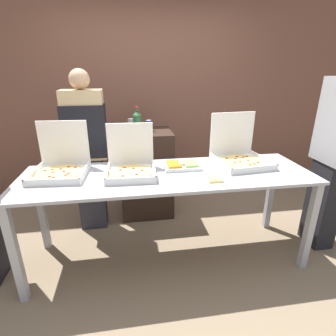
{
  "coord_description": "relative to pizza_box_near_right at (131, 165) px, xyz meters",
  "views": [
    {
      "loc": [
        -0.32,
        -2.05,
        1.7
      ],
      "look_at": [
        0.0,
        0.0,
        0.91
      ],
      "focal_mm": 28.0,
      "sensor_mm": 36.0,
      "label": 1
    }
  ],
  "objects": [
    {
      "name": "brick_wall_behind",
      "position": [
        0.31,
        1.64,
        0.47
      ],
      "size": [
        10.0,
        0.06,
        2.8
      ],
      "color": "brown",
      "rests_on": "ground_plane"
    },
    {
      "name": "soda_can_colored",
      "position": [
        0.23,
        0.86,
        0.16
      ],
      "size": [
        0.07,
        0.07,
        0.12
      ],
      "color": "#334CB2",
      "rests_on": "sideboard_podium"
    },
    {
      "name": "ground_plane",
      "position": [
        0.31,
        -0.06,
        -0.93
      ],
      "size": [
        16.0,
        16.0,
        0.0
      ],
      "primitive_type": "plane",
      "color": "#847056"
    },
    {
      "name": "soda_can_silver",
      "position": [
        0.03,
        1.0,
        0.16
      ],
      "size": [
        0.07,
        0.07,
        0.12
      ],
      "color": "silver",
      "rests_on": "sideboard_podium"
    },
    {
      "name": "pizza_box_near_right",
      "position": [
        0.0,
        0.0,
        0.0
      ],
      "size": [
        0.42,
        0.43,
        0.4
      ],
      "rotation": [
        0.0,
        0.0,
        -0.04
      ],
      "color": "white",
      "rests_on": "buffet_table"
    },
    {
      "name": "person_server_vest",
      "position": [
        -0.44,
        0.62,
        0.03
      ],
      "size": [
        0.42,
        0.24,
        1.71
      ],
      "rotation": [
        0.0,
        0.0,
        3.14
      ],
      "color": "#2D2D38",
      "rests_on": "ground_plane"
    },
    {
      "name": "buffet_table",
      "position": [
        0.31,
        -0.06,
        -0.17
      ],
      "size": [
        2.47,
        0.76,
        0.86
      ],
      "color": "#A8AAB2",
      "rests_on": "ground_plane"
    },
    {
      "name": "pizza_box_far_left",
      "position": [
        -0.58,
        0.08,
        0.0
      ],
      "size": [
        0.45,
        0.47,
        0.42
      ],
      "rotation": [
        0.0,
        0.0,
        -0.07
      ],
      "color": "white",
      "rests_on": "buffet_table"
    },
    {
      "name": "person_guest_plaid",
      "position": [
        1.87,
        -0.07,
        0.03
      ],
      "size": [
        0.22,
        0.4,
        1.84
      ],
      "rotation": [
        0.0,
        0.0,
        1.57
      ],
      "color": "black",
      "rests_on": "ground_plane"
    },
    {
      "name": "soda_bottle",
      "position": [
        0.1,
        0.86,
        0.22
      ],
      "size": [
        0.09,
        0.09,
        0.28
      ],
      "color": "#2D6638",
      "rests_on": "sideboard_podium"
    },
    {
      "name": "veggie_tray",
      "position": [
        0.46,
        0.06,
        -0.05
      ],
      "size": [
        0.33,
        0.22,
        0.05
      ],
      "color": "white",
      "rests_on": "buffet_table"
    },
    {
      "name": "paper_plate_front_center",
      "position": [
        0.65,
        -0.25,
        -0.06
      ],
      "size": [
        0.26,
        0.26,
        0.03
      ],
      "color": "white",
      "rests_on": "buffet_table"
    },
    {
      "name": "pizza_box_near_left",
      "position": [
        1.02,
        0.12,
        0.01
      ],
      "size": [
        0.5,
        0.51,
        0.45
      ],
      "rotation": [
        0.0,
        0.0,
        0.1
      ],
      "color": "white",
      "rests_on": "buffet_table"
    },
    {
      "name": "sideboard_podium",
      "position": [
        0.18,
        0.85,
        -0.42
      ],
      "size": [
        0.61,
        0.53,
        1.03
      ],
      "color": "black",
      "rests_on": "ground_plane"
    }
  ]
}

